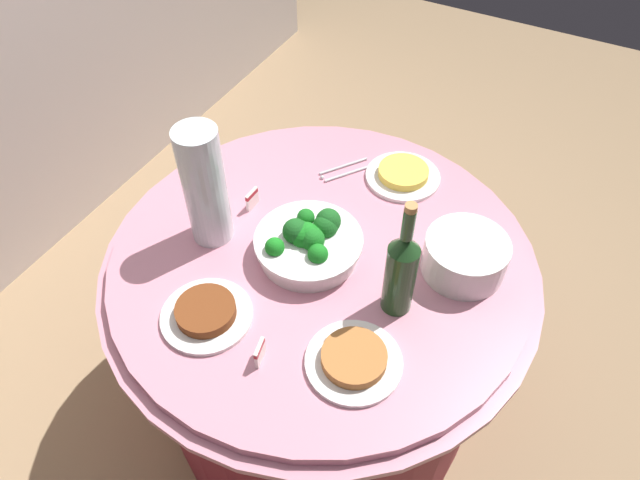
{
  "coord_description": "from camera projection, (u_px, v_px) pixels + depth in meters",
  "views": [
    {
      "loc": [
        -0.89,
        -0.48,
        1.89
      ],
      "look_at": [
        0.0,
        0.0,
        0.79
      ],
      "focal_mm": 32.73,
      "sensor_mm": 36.0,
      "label": 1
    }
  ],
  "objects": [
    {
      "name": "label_placard_front",
      "position": [
        260.0,
        352.0,
        1.29
      ],
      "size": [
        0.05,
        0.02,
        0.05
      ],
      "color": "white",
      "rests_on": "buffet_table"
    },
    {
      "name": "wine_bottle",
      "position": [
        401.0,
        271.0,
        1.32
      ],
      "size": [
        0.07,
        0.07,
        0.34
      ],
      "color": "#1F431E",
      "rests_on": "buffet_table"
    },
    {
      "name": "label_placard_mid",
      "position": [
        252.0,
        198.0,
        1.62
      ],
      "size": [
        0.05,
        0.01,
        0.05
      ],
      "color": "white",
      "rests_on": "buffet_table"
    },
    {
      "name": "food_plate_fried_egg",
      "position": [
        403.0,
        174.0,
        1.72
      ],
      "size": [
        0.22,
        0.22,
        0.04
      ],
      "color": "white",
      "rests_on": "buffet_table"
    },
    {
      "name": "ground_plane",
      "position": [
        320.0,
        390.0,
        2.07
      ],
      "size": [
        6.0,
        6.0,
        0.0
      ],
      "primitive_type": "plane",
      "color": "#9E7F5B"
    },
    {
      "name": "food_plate_stir_fry",
      "position": [
        206.0,
        313.0,
        1.38
      ],
      "size": [
        0.22,
        0.22,
        0.04
      ],
      "color": "white",
      "rests_on": "buffet_table"
    },
    {
      "name": "plate_stack",
      "position": [
        465.0,
        256.0,
        1.45
      ],
      "size": [
        0.21,
        0.21,
        0.1
      ],
      "color": "white",
      "rests_on": "buffet_table"
    },
    {
      "name": "food_plate_peanuts",
      "position": [
        354.0,
        360.0,
        1.29
      ],
      "size": [
        0.22,
        0.22,
        0.04
      ],
      "color": "white",
      "rests_on": "buffet_table"
    },
    {
      "name": "buffet_table",
      "position": [
        320.0,
        331.0,
        1.8
      ],
      "size": [
        1.16,
        1.16,
        0.74
      ],
      "color": "maroon",
      "rests_on": "ground_plane"
    },
    {
      "name": "decorative_fruit_vase",
      "position": [
        206.0,
        193.0,
        1.47
      ],
      "size": [
        0.11,
        0.11,
        0.34
      ],
      "color": "silver",
      "rests_on": "buffet_table"
    },
    {
      "name": "broccoli_bowl",
      "position": [
        309.0,
        241.0,
        1.49
      ],
      "size": [
        0.28,
        0.28,
        0.12
      ],
      "color": "white",
      "rests_on": "buffet_table"
    },
    {
      "name": "serving_tongs",
      "position": [
        344.0,
        170.0,
        1.74
      ],
      "size": [
        0.16,
        0.13,
        0.01
      ],
      "color": "silver",
      "rests_on": "buffet_table"
    }
  ]
}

